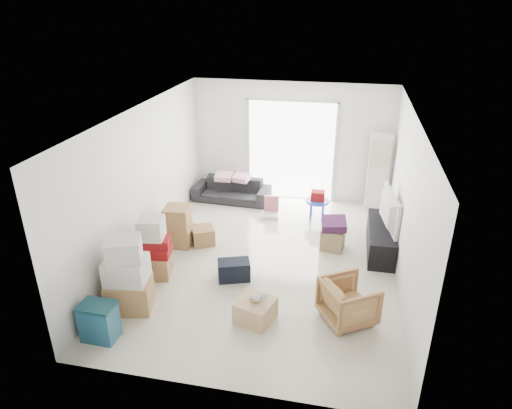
{
  "coord_description": "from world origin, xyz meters",
  "views": [
    {
      "loc": [
        1.24,
        -6.94,
        4.37
      ],
      "look_at": [
        -0.24,
        0.2,
        1.02
      ],
      "focal_mm": 32.0,
      "sensor_mm": 36.0,
      "label": 1
    }
  ],
  "objects_px": {
    "armchair": "(349,300)",
    "kids_table": "(318,199)",
    "wood_crate": "(255,310)",
    "ottoman": "(333,238)",
    "tv_console": "(381,238)",
    "ac_tower": "(378,173)",
    "television": "(383,223)",
    "storage_bins": "(99,321)",
    "sofa": "(232,187)"
  },
  "relations": [
    {
      "from": "ac_tower",
      "to": "ottoman",
      "type": "xyz_separation_m",
      "value": [
        -0.82,
        -1.91,
        -0.67
      ]
    },
    {
      "from": "ac_tower",
      "to": "tv_console",
      "type": "bearing_deg",
      "value": -88.43
    },
    {
      "from": "tv_console",
      "to": "sofa",
      "type": "bearing_deg",
      "value": 153.05
    },
    {
      "from": "television",
      "to": "armchair",
      "type": "height_order",
      "value": "armchair"
    },
    {
      "from": "television",
      "to": "ottoman",
      "type": "bearing_deg",
      "value": 86.77
    },
    {
      "from": "ac_tower",
      "to": "armchair",
      "type": "distance_m",
      "value": 4.06
    },
    {
      "from": "sofa",
      "to": "wood_crate",
      "type": "height_order",
      "value": "sofa"
    },
    {
      "from": "tv_console",
      "to": "ottoman",
      "type": "xyz_separation_m",
      "value": [
        -0.87,
        -0.09,
        -0.05
      ]
    },
    {
      "from": "ottoman",
      "to": "kids_table",
      "type": "relative_size",
      "value": 0.64
    },
    {
      "from": "armchair",
      "to": "ottoman",
      "type": "relative_size",
      "value": 1.76
    },
    {
      "from": "television",
      "to": "storage_bins",
      "type": "bearing_deg",
      "value": 121.09
    },
    {
      "from": "wood_crate",
      "to": "ac_tower",
      "type": "bearing_deg",
      "value": 66.95
    },
    {
      "from": "tv_console",
      "to": "storage_bins",
      "type": "relative_size",
      "value": 2.72
    },
    {
      "from": "kids_table",
      "to": "wood_crate",
      "type": "distance_m",
      "value": 3.63
    },
    {
      "from": "wood_crate",
      "to": "ottoman",
      "type": "bearing_deg",
      "value": 67.16
    },
    {
      "from": "tv_console",
      "to": "kids_table",
      "type": "bearing_deg",
      "value": 138.76
    },
    {
      "from": "tv_console",
      "to": "sofa",
      "type": "height_order",
      "value": "sofa"
    },
    {
      "from": "sofa",
      "to": "armchair",
      "type": "height_order",
      "value": "armchair"
    },
    {
      "from": "television",
      "to": "wood_crate",
      "type": "relative_size",
      "value": 2.3
    },
    {
      "from": "ac_tower",
      "to": "sofa",
      "type": "relative_size",
      "value": 1.0
    },
    {
      "from": "ac_tower",
      "to": "tv_console",
      "type": "height_order",
      "value": "ac_tower"
    },
    {
      "from": "tv_console",
      "to": "kids_table",
      "type": "xyz_separation_m",
      "value": [
        -1.27,
        1.11,
        0.2
      ]
    },
    {
      "from": "armchair",
      "to": "storage_bins",
      "type": "xyz_separation_m",
      "value": [
        -3.35,
        -1.1,
        -0.07
      ]
    },
    {
      "from": "television",
      "to": "armchair",
      "type": "distance_m",
      "value": 2.25
    },
    {
      "from": "kids_table",
      "to": "storage_bins",
      "type": "bearing_deg",
      "value": -120.93
    },
    {
      "from": "ac_tower",
      "to": "kids_table",
      "type": "height_order",
      "value": "ac_tower"
    },
    {
      "from": "tv_console",
      "to": "storage_bins",
      "type": "height_order",
      "value": "storage_bins"
    },
    {
      "from": "television",
      "to": "ottoman",
      "type": "distance_m",
      "value": 0.96
    },
    {
      "from": "sofa",
      "to": "ac_tower",
      "type": "bearing_deg",
      "value": 5.26
    },
    {
      "from": "television",
      "to": "ottoman",
      "type": "xyz_separation_m",
      "value": [
        -0.87,
        -0.09,
        -0.38
      ]
    },
    {
      "from": "ac_tower",
      "to": "wood_crate",
      "type": "bearing_deg",
      "value": -113.05
    },
    {
      "from": "armchair",
      "to": "wood_crate",
      "type": "distance_m",
      "value": 1.37
    },
    {
      "from": "armchair",
      "to": "kids_table",
      "type": "relative_size",
      "value": 1.13
    },
    {
      "from": "kids_table",
      "to": "wood_crate",
      "type": "bearing_deg",
      "value": -99.53
    },
    {
      "from": "ac_tower",
      "to": "wood_crate",
      "type": "relative_size",
      "value": 3.47
    },
    {
      "from": "ottoman",
      "to": "wood_crate",
      "type": "relative_size",
      "value": 0.81
    },
    {
      "from": "tv_console",
      "to": "wood_crate",
      "type": "xyz_separation_m",
      "value": [
        -1.87,
        -2.45,
        -0.09
      ]
    },
    {
      "from": "television",
      "to": "armchair",
      "type": "relative_size",
      "value": 1.61
    },
    {
      "from": "ac_tower",
      "to": "armchair",
      "type": "bearing_deg",
      "value": -97.07
    },
    {
      "from": "sofa",
      "to": "kids_table",
      "type": "height_order",
      "value": "sofa"
    },
    {
      "from": "television",
      "to": "armchair",
      "type": "xyz_separation_m",
      "value": [
        -0.55,
        -2.18,
        -0.23
      ]
    },
    {
      "from": "ottoman",
      "to": "kids_table",
      "type": "bearing_deg",
      "value": 108.32
    },
    {
      "from": "armchair",
      "to": "wood_crate",
      "type": "relative_size",
      "value": 1.42
    },
    {
      "from": "ac_tower",
      "to": "storage_bins",
      "type": "xyz_separation_m",
      "value": [
        -3.85,
        -5.1,
        -0.59
      ]
    },
    {
      "from": "ac_tower",
      "to": "storage_bins",
      "type": "bearing_deg",
      "value": -127.06
    },
    {
      "from": "ac_tower",
      "to": "armchair",
      "type": "relative_size",
      "value": 2.44
    },
    {
      "from": "ac_tower",
      "to": "ottoman",
      "type": "relative_size",
      "value": 4.29
    },
    {
      "from": "kids_table",
      "to": "armchair",
      "type": "bearing_deg",
      "value": -77.58
    },
    {
      "from": "ac_tower",
      "to": "sofa",
      "type": "xyz_separation_m",
      "value": [
        -3.24,
        -0.15,
        -0.53
      ]
    },
    {
      "from": "tv_console",
      "to": "wood_crate",
      "type": "bearing_deg",
      "value": -127.29
    }
  ]
}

